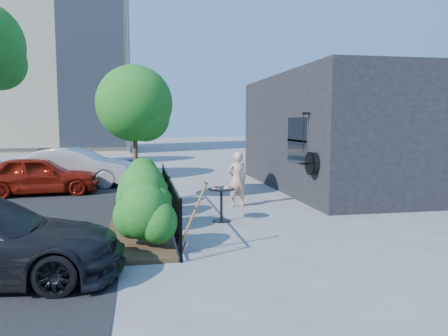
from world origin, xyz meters
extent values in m
plane|color=gray|center=(0.00, 0.00, 0.00)|extent=(120.00, 120.00, 0.00)
cube|color=black|center=(5.50, 4.50, 2.00)|extent=(6.00, 9.00, 4.00)
cube|color=black|center=(2.51, 2.40, 1.80)|extent=(0.04, 1.60, 1.40)
cube|color=black|center=(2.52, 2.40, 1.80)|extent=(0.05, 1.70, 0.06)
cylinder|color=black|center=(2.42, 0.90, 1.25)|extent=(0.18, 0.60, 0.60)
cylinder|color=black|center=(2.32, 0.90, 1.25)|extent=(0.03, 0.64, 0.64)
cube|color=black|center=(2.40, 1.40, 2.60)|extent=(0.25, 0.06, 0.06)
cylinder|color=black|center=(2.32, 1.40, 2.05)|extent=(0.02, 0.02, 1.05)
cylinder|color=black|center=(-1.50, -3.00, 0.55)|extent=(0.05, 0.05, 1.10)
cylinder|color=black|center=(-1.50, 0.00, 0.55)|extent=(0.05, 0.05, 1.10)
cylinder|color=black|center=(-1.50, 3.00, 0.55)|extent=(0.05, 0.05, 1.10)
cube|color=black|center=(-1.50, 0.00, 1.06)|extent=(0.03, 6.00, 0.03)
cube|color=black|center=(-1.50, 0.00, 0.10)|extent=(0.03, 6.00, 0.03)
cylinder|color=black|center=(-1.50, -2.90, 0.55)|extent=(0.02, 0.02, 1.04)
cylinder|color=black|center=(-1.50, -2.70, 0.55)|extent=(0.02, 0.02, 1.04)
cylinder|color=black|center=(-1.50, -2.50, 0.55)|extent=(0.02, 0.02, 1.04)
cylinder|color=black|center=(-1.50, -2.30, 0.55)|extent=(0.02, 0.02, 1.04)
cylinder|color=black|center=(-1.50, -2.10, 0.55)|extent=(0.02, 0.02, 1.04)
cylinder|color=black|center=(-1.50, -1.90, 0.55)|extent=(0.02, 0.02, 1.04)
cylinder|color=black|center=(-1.50, -1.70, 0.55)|extent=(0.02, 0.02, 1.04)
cylinder|color=black|center=(-1.50, -1.50, 0.55)|extent=(0.02, 0.02, 1.04)
cylinder|color=black|center=(-1.50, -1.30, 0.55)|extent=(0.02, 0.02, 1.04)
cylinder|color=black|center=(-1.50, -1.10, 0.55)|extent=(0.02, 0.02, 1.04)
cylinder|color=black|center=(-1.50, -0.90, 0.55)|extent=(0.02, 0.02, 1.04)
cylinder|color=black|center=(-1.50, -0.70, 0.55)|extent=(0.02, 0.02, 1.04)
cylinder|color=black|center=(-1.50, -0.50, 0.55)|extent=(0.02, 0.02, 1.04)
cylinder|color=black|center=(-1.50, -0.30, 0.55)|extent=(0.02, 0.02, 1.04)
cylinder|color=black|center=(-1.50, -0.10, 0.55)|extent=(0.02, 0.02, 1.04)
cylinder|color=black|center=(-1.50, 0.10, 0.55)|extent=(0.02, 0.02, 1.04)
cylinder|color=black|center=(-1.50, 0.30, 0.55)|extent=(0.02, 0.02, 1.04)
cylinder|color=black|center=(-1.50, 0.50, 0.55)|extent=(0.02, 0.02, 1.04)
cylinder|color=black|center=(-1.50, 0.70, 0.55)|extent=(0.02, 0.02, 1.04)
cylinder|color=black|center=(-1.50, 0.90, 0.55)|extent=(0.02, 0.02, 1.04)
cylinder|color=black|center=(-1.50, 1.10, 0.55)|extent=(0.02, 0.02, 1.04)
cylinder|color=black|center=(-1.50, 1.30, 0.55)|extent=(0.02, 0.02, 1.04)
cylinder|color=black|center=(-1.50, 1.50, 0.55)|extent=(0.02, 0.02, 1.04)
cylinder|color=black|center=(-1.50, 1.70, 0.55)|extent=(0.02, 0.02, 1.04)
cylinder|color=black|center=(-1.50, 1.90, 0.55)|extent=(0.02, 0.02, 1.04)
cylinder|color=black|center=(-1.50, 2.10, 0.55)|extent=(0.02, 0.02, 1.04)
cylinder|color=black|center=(-1.50, 2.30, 0.55)|extent=(0.02, 0.02, 1.04)
cylinder|color=black|center=(-1.50, 2.50, 0.55)|extent=(0.02, 0.02, 1.04)
cylinder|color=black|center=(-1.50, 2.70, 0.55)|extent=(0.02, 0.02, 1.04)
cylinder|color=black|center=(-1.50, 2.90, 0.55)|extent=(0.02, 0.02, 1.04)
cube|color=#382616|center=(-2.20, 0.00, 0.04)|extent=(1.30, 6.00, 0.08)
ellipsoid|color=#125217|center=(-2.10, -2.20, 0.70)|extent=(1.10, 1.10, 1.24)
ellipsoid|color=#125217|center=(-2.10, -0.60, 0.70)|extent=(1.10, 1.10, 1.24)
ellipsoid|color=#125217|center=(-2.10, 0.90, 0.70)|extent=(1.10, 1.10, 1.24)
ellipsoid|color=#125217|center=(-2.10, 2.30, 0.70)|extent=(1.10, 1.10, 1.24)
cylinder|color=#3F2B19|center=(-2.30, 2.80, 1.20)|extent=(0.14, 0.14, 2.40)
sphere|color=#125217|center=(-2.30, 2.80, 2.84)|extent=(2.20, 2.20, 2.20)
sphere|color=#125217|center=(-2.00, 2.60, 2.51)|extent=(1.43, 1.43, 1.43)
cylinder|color=black|center=(-0.28, -0.10, 0.78)|extent=(0.63, 0.63, 0.03)
cylinder|color=black|center=(-0.28, -0.10, 0.39)|extent=(0.06, 0.06, 0.76)
cylinder|color=black|center=(-0.28, -0.10, 0.02)|extent=(0.42, 0.42, 0.03)
cube|color=white|center=(-0.42, -0.08, 0.80)|extent=(0.17, 0.17, 0.01)
cube|color=white|center=(-0.14, -0.12, 0.80)|extent=(0.17, 0.17, 0.01)
torus|color=#530D1C|center=(-0.42, -0.08, 0.83)|extent=(0.14, 0.14, 0.05)
torus|color=#BC7A50|center=(-0.14, -0.12, 0.83)|extent=(0.14, 0.14, 0.05)
imported|color=tan|center=(0.49, 1.66, 0.77)|extent=(0.58, 0.41, 1.53)
cylinder|color=brown|center=(-1.22, -2.48, 0.72)|extent=(0.53, 0.05, 1.13)
cube|color=gray|center=(-1.40, -2.48, 0.10)|extent=(0.12, 0.18, 0.24)
cylinder|color=brown|center=(-1.04, -2.48, 1.29)|extent=(0.10, 0.10, 0.07)
imported|color=maroon|center=(-5.43, 4.82, 0.64)|extent=(3.86, 1.84, 1.27)
imported|color=silver|center=(-4.52, 6.58, 0.71)|extent=(4.49, 2.18, 1.42)
camera|label=1|loc=(-2.12, -10.16, 2.36)|focal=35.00mm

